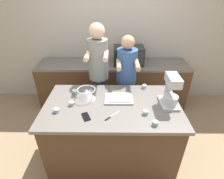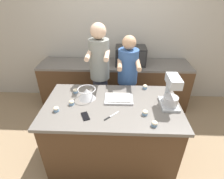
{
  "view_description": "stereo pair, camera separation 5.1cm",
  "coord_description": "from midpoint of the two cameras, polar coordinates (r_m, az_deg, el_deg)",
  "views": [
    {
      "loc": [
        0.02,
        -1.71,
        2.14
      ],
      "look_at": [
        0.0,
        0.05,
        1.09
      ],
      "focal_mm": 28.0,
      "sensor_mm": 36.0,
      "label": 1
    },
    {
      "loc": [
        0.07,
        -1.71,
        2.14
      ],
      "look_at": [
        0.0,
        0.05,
        1.09
      ],
      "focal_mm": 28.0,
      "sensor_mm": 36.0,
      "label": 2
    }
  ],
  "objects": [
    {
      "name": "cupcake_2",
      "position": [
        1.97,
        11.47,
        -7.42
      ],
      "size": [
        0.06,
        0.06,
        0.06
      ],
      "color": "#759EC6",
      "rests_on": "island_counter"
    },
    {
      "name": "cupcake_1",
      "position": [
        2.46,
        11.31,
        0.9
      ],
      "size": [
        0.06,
        0.06,
        0.06
      ],
      "color": "#759EC6",
      "rests_on": "island_counter"
    },
    {
      "name": "stand_mixer",
      "position": [
        2.12,
        19.33,
        -1.17
      ],
      "size": [
        0.2,
        0.3,
        0.38
      ],
      "color": "#B2B7BC",
      "rests_on": "island_counter"
    },
    {
      "name": "back_counter",
      "position": [
        3.48,
        1.23,
        1.7
      ],
      "size": [
        2.8,
        0.6,
        0.89
      ],
      "color": "#4C331E",
      "rests_on": "ground_plane"
    },
    {
      "name": "cell_phone",
      "position": [
        1.95,
        -7.95,
        -8.6
      ],
      "size": [
        0.12,
        0.16,
        0.01
      ],
      "color": "black",
      "rests_on": "island_counter"
    },
    {
      "name": "cupcake_4",
      "position": [
        2.08,
        -17.12,
        -6.13
      ],
      "size": [
        0.06,
        0.06,
        0.06
      ],
      "color": "#759EC6",
      "rests_on": "island_counter"
    },
    {
      "name": "person_right",
      "position": [
        2.73,
        5.5,
        2.05
      ],
      "size": [
        0.31,
        0.49,
        1.56
      ],
      "color": "#33384C",
      "rests_on": "ground_plane"
    },
    {
      "name": "back_wall",
      "position": [
        3.48,
        1.53,
        17.76
      ],
      "size": [
        10.0,
        0.06,
        2.7
      ],
      "color": "#B2ADA3",
      "rests_on": "ground_plane"
    },
    {
      "name": "cupcake_3",
      "position": [
        2.14,
        -12.41,
        -4.18
      ],
      "size": [
        0.06,
        0.06,
        0.06
      ],
      "color": "#759EC6",
      "rests_on": "island_counter"
    },
    {
      "name": "cupcake_5",
      "position": [
        1.86,
        14.48,
        -10.75
      ],
      "size": [
        0.06,
        0.06,
        0.06
      ],
      "color": "#759EC6",
      "rests_on": "island_counter"
    },
    {
      "name": "person_left",
      "position": [
        2.69,
        -3.41,
        4.1
      ],
      "size": [
        0.31,
        0.48,
        1.72
      ],
      "color": "#33384C",
      "rests_on": "ground_plane"
    },
    {
      "name": "cupcake_0",
      "position": [
        2.36,
        -11.22,
        -0.42
      ],
      "size": [
        0.06,
        0.06,
        0.06
      ],
      "color": "#759EC6",
      "rests_on": "island_counter"
    },
    {
      "name": "ground_plane",
      "position": [
        2.74,
        0.52,
        -20.41
      ],
      "size": [
        16.0,
        16.0,
        0.0
      ],
      "primitive_type": "plane",
      "color": "#937A5B"
    },
    {
      "name": "island_counter",
      "position": [
        2.4,
        0.58,
        -13.61
      ],
      "size": [
        1.64,
        0.94,
        0.91
      ],
      "color": "#4C331E",
      "rests_on": "ground_plane"
    },
    {
      "name": "baking_tray",
      "position": [
        2.19,
        2.9,
        -2.95
      ],
      "size": [
        0.35,
        0.24,
        0.04
      ],
      "color": "#BCBCC1",
      "rests_on": "island_counter"
    },
    {
      "name": "microwave_oven",
      "position": [
        3.24,
        6.51,
        10.95
      ],
      "size": [
        0.54,
        0.37,
        0.32
      ],
      "color": "black",
      "rests_on": "back_counter"
    },
    {
      "name": "mixing_bowl",
      "position": [
        2.21,
        -7.56,
        -1.19
      ],
      "size": [
        0.23,
        0.23,
        0.14
      ],
      "color": "#BCBCC1",
      "rests_on": "island_counter"
    },
    {
      "name": "knife",
      "position": [
        1.93,
        0.36,
        -8.75
      ],
      "size": [
        0.17,
        0.17,
        0.01
      ],
      "color": "#BCBCC1",
      "rests_on": "island_counter"
    }
  ]
}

